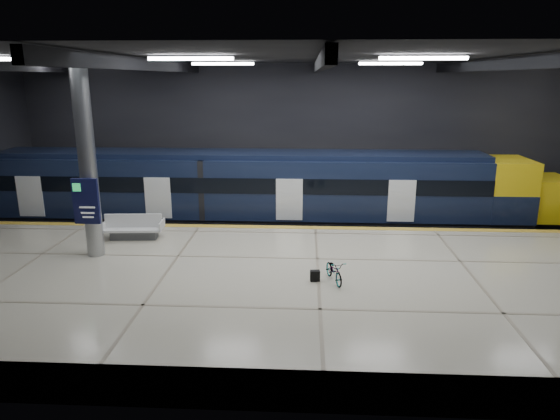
{
  "coord_description": "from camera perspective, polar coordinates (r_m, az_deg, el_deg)",
  "views": [
    {
      "loc": [
        -0.45,
        -17.7,
        7.33
      ],
      "look_at": [
        -1.46,
        1.5,
        2.2
      ],
      "focal_mm": 32.0,
      "sensor_mm": 36.0,
      "label": 1
    }
  ],
  "objects": [
    {
      "name": "bench",
      "position": [
        20.67,
        -16.34,
        -2.19
      ],
      "size": [
        2.37,
        1.12,
        1.02
      ],
      "rotation": [
        0.0,
        0.0,
        0.08
      ],
      "color": "#595B60",
      "rests_on": "platform"
    },
    {
      "name": "train",
      "position": [
        23.87,
        -1.71,
        2.17
      ],
      "size": [
        29.4,
        2.84,
        3.79
      ],
      "color": "black",
      "rests_on": "ground"
    },
    {
      "name": "safety_strip",
      "position": [
        21.38,
        4.08,
        -2.02
      ],
      "size": [
        30.0,
        0.4,
        0.01
      ],
      "primitive_type": "cube",
      "color": "gold",
      "rests_on": "platform"
    },
    {
      "name": "info_column",
      "position": [
        18.53,
        -21.18,
        5.03
      ],
      "size": [
        0.9,
        0.78,
        6.9
      ],
      "color": "#9EA0A5",
      "rests_on": "platform"
    },
    {
      "name": "room_shell",
      "position": [
        17.78,
        4.49,
        9.69
      ],
      "size": [
        30.1,
        16.1,
        8.05
      ],
      "color": "black",
      "rests_on": "ground"
    },
    {
      "name": "pannier_bag",
      "position": [
        15.89,
        4.02,
        -7.51
      ],
      "size": [
        0.32,
        0.22,
        0.35
      ],
      "primitive_type": "cube",
      "rotation": [
        0.0,
        0.0,
        0.13
      ],
      "color": "black",
      "rests_on": "platform"
    },
    {
      "name": "ground",
      "position": [
        19.17,
        4.15,
        -7.59
      ],
      "size": [
        30.0,
        30.0,
        0.0
      ],
      "primitive_type": "plane",
      "color": "black",
      "rests_on": "ground"
    },
    {
      "name": "rails",
      "position": [
        24.31,
        3.93,
        -2.45
      ],
      "size": [
        30.0,
        1.52,
        0.16
      ],
      "color": "gray",
      "rests_on": "ground"
    },
    {
      "name": "platform",
      "position": [
        16.65,
        4.34,
        -9.14
      ],
      "size": [
        30.0,
        11.0,
        1.1
      ],
      "primitive_type": "cube",
      "color": "beige",
      "rests_on": "ground"
    },
    {
      "name": "bicycle",
      "position": [
        15.84,
        6.22,
        -6.9
      ],
      "size": [
        0.85,
        1.46,
        0.72
      ],
      "primitive_type": "imported",
      "rotation": [
        0.0,
        0.0,
        0.29
      ],
      "color": "#99999E",
      "rests_on": "platform"
    }
  ]
}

